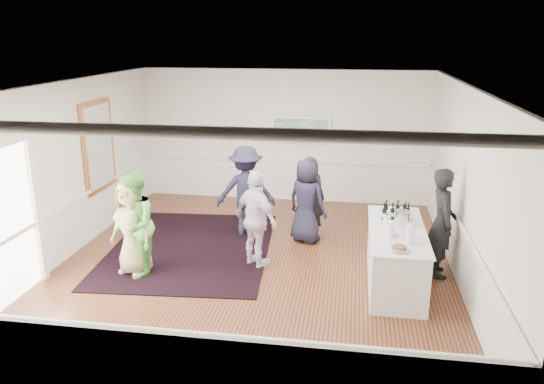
% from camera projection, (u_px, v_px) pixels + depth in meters
% --- Properties ---
extents(floor, '(8.00, 8.00, 0.00)m').
position_uv_depth(floor, '(255.00, 265.00, 9.54)').
color(floor, brown).
rests_on(floor, ground).
extents(ceiling, '(7.00, 8.00, 0.02)m').
position_uv_depth(ceiling, '(253.00, 84.00, 8.62)').
color(ceiling, white).
rests_on(ceiling, wall_back).
extents(wall_left, '(0.02, 8.00, 3.20)m').
position_uv_depth(wall_left, '(64.00, 171.00, 9.60)').
color(wall_left, white).
rests_on(wall_left, floor).
extents(wall_right, '(0.02, 8.00, 3.20)m').
position_uv_depth(wall_right, '(466.00, 188.00, 8.56)').
color(wall_right, white).
rests_on(wall_right, floor).
extents(wall_back, '(7.00, 0.02, 3.20)m').
position_uv_depth(wall_back, '(284.00, 136.00, 12.86)').
color(wall_back, white).
rests_on(wall_back, floor).
extents(wall_front, '(7.00, 0.02, 3.20)m').
position_uv_depth(wall_front, '(179.00, 284.00, 5.30)').
color(wall_front, white).
rests_on(wall_front, floor).
extents(wainscoting, '(7.00, 8.00, 1.00)m').
position_uv_depth(wainscoting, '(254.00, 239.00, 9.40)').
color(wainscoting, white).
rests_on(wainscoting, floor).
extents(mirror, '(0.05, 1.25, 1.85)m').
position_uv_depth(mirror, '(99.00, 146.00, 10.76)').
color(mirror, '#BE7738').
rests_on(mirror, wall_left).
extents(doorway, '(0.10, 1.78, 2.56)m').
position_uv_depth(doorway, '(2.00, 215.00, 7.85)').
color(doorway, white).
rests_on(doorway, wall_left).
extents(landscape_painting, '(1.44, 0.06, 0.66)m').
position_uv_depth(landscape_painting, '(301.00, 130.00, 12.70)').
color(landscape_painting, white).
rests_on(landscape_painting, wall_back).
extents(area_rug, '(3.28, 4.14, 0.02)m').
position_uv_depth(area_rug, '(191.00, 248.00, 10.26)').
color(area_rug, black).
rests_on(area_rug, floor).
extents(serving_table, '(0.90, 2.37, 0.96)m').
position_uv_depth(serving_table, '(395.00, 256.00, 8.71)').
color(serving_table, silver).
rests_on(serving_table, floor).
extents(bartender, '(0.49, 0.71, 1.88)m').
position_uv_depth(bartender, '(442.00, 223.00, 8.91)').
color(bartender, black).
rests_on(bartender, floor).
extents(guest_tan, '(0.93, 0.75, 1.66)m').
position_uv_depth(guest_tan, '(132.00, 228.00, 9.01)').
color(guest_tan, tan).
rests_on(guest_tan, floor).
extents(guest_green, '(0.93, 1.05, 1.81)m').
position_uv_depth(guest_green, '(134.00, 225.00, 8.91)').
color(guest_green, '#5CB548').
rests_on(guest_green, floor).
extents(guest_lilac, '(1.06, 0.98, 1.74)m').
position_uv_depth(guest_lilac, '(256.00, 219.00, 9.28)').
color(guest_lilac, silver).
rests_on(guest_lilac, floor).
extents(guest_dark_a, '(1.31, 0.90, 1.85)m').
position_uv_depth(guest_dark_a, '(246.00, 191.00, 10.76)').
color(guest_dark_a, '#1F1F34').
rests_on(guest_dark_a, floor).
extents(guest_dark_b, '(0.66, 0.46, 1.71)m').
position_uv_depth(guest_dark_b, '(309.00, 198.00, 10.50)').
color(guest_dark_b, black).
rests_on(guest_dark_b, floor).
extents(guest_navy, '(0.98, 0.86, 1.68)m').
position_uv_depth(guest_navy, '(307.00, 201.00, 10.42)').
color(guest_navy, '#1F1F34').
rests_on(guest_navy, floor).
extents(wine_bottles, '(0.47, 0.29, 0.31)m').
position_uv_depth(wine_bottles, '(397.00, 210.00, 9.01)').
color(wine_bottles, black).
rests_on(wine_bottles, serving_table).
extents(juice_pitchers, '(0.44, 0.67, 0.24)m').
position_uv_depth(juice_pitchers, '(397.00, 229.00, 8.23)').
color(juice_pitchers, '#70AA3C').
rests_on(juice_pitchers, serving_table).
extents(ice_bucket, '(0.26, 0.26, 0.25)m').
position_uv_depth(ice_bucket, '(402.00, 219.00, 8.71)').
color(ice_bucket, silver).
rests_on(ice_bucket, serving_table).
extents(nut_bowl, '(0.28, 0.28, 0.08)m').
position_uv_depth(nut_bowl, '(400.00, 248.00, 7.70)').
color(nut_bowl, white).
rests_on(nut_bowl, serving_table).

